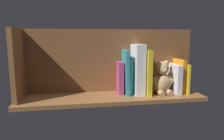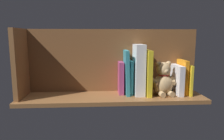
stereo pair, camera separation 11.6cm
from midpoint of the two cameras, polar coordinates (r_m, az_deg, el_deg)
name	(u,v)px [view 2 (the right image)]	position (r cm, az deg, el deg)	size (l,w,h in cm)	color
ground_plane	(112,97)	(119.38, 2.80, -7.55)	(103.91, 25.31, 2.20)	brown
shelf_back_panel	(111,61)	(125.51, 2.35, 2.58)	(103.91, 1.50, 37.66)	brown
shelf_side_divider	(20,63)	(120.37, -21.49, 1.67)	(2.40, 19.31, 37.66)	brown
book_0	(187,79)	(130.96, 22.30, -2.34)	(1.35, 15.04, 17.30)	yellow
book_1	(182,77)	(130.23, 21.22, -1.77)	(2.13, 13.76, 19.83)	orange
book_2	(177,79)	(128.32, 20.00, -2.50)	(3.00, 15.59, 16.98)	silver
teddy_bear	(163,80)	(123.91, 16.55, -2.68)	(15.69, 13.48, 19.50)	tan
book_3	(147,72)	(121.40, 12.37, -0.69)	(2.67, 15.79, 25.74)	yellow
dictionary_thick_white	(139,70)	(120.52, 10.13, 0.08)	(5.36, 14.33, 28.95)	white
book_4	(131,77)	(122.33, 7.87, -1.98)	(1.78, 10.51, 19.48)	teal
book_5	(127,72)	(120.03, 6.79, -0.69)	(1.98, 13.12, 25.58)	teal
book_6	(121,78)	(121.64, 5.17, -2.17)	(2.79, 10.01, 18.76)	#B23F72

